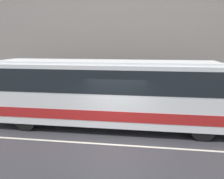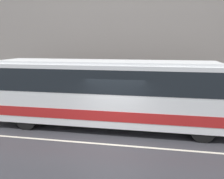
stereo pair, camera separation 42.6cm
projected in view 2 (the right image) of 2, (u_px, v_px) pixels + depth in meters
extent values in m
plane|color=#333338|center=(111.00, 145.00, 9.91)|extent=(60.00, 60.00, 0.00)
cube|color=gray|center=(128.00, 109.00, 14.99)|extent=(60.00, 2.56, 0.15)
cube|color=gray|center=(132.00, 25.00, 15.45)|extent=(60.00, 0.30, 10.11)
cube|color=#2D2B28|center=(131.00, 86.00, 15.99)|extent=(60.00, 0.06, 2.53)
cube|color=beige|center=(111.00, 145.00, 9.91)|extent=(54.00, 0.14, 0.01)
cube|color=white|center=(105.00, 92.00, 11.75)|extent=(11.82, 2.46, 2.70)
cube|color=#B21E1E|center=(105.00, 109.00, 11.89)|extent=(11.76, 2.49, 0.45)
cube|color=black|center=(105.00, 78.00, 11.62)|extent=(11.46, 2.48, 1.03)
cube|color=white|center=(105.00, 62.00, 11.48)|extent=(10.04, 2.09, 0.12)
cylinder|color=black|center=(203.00, 130.00, 10.11)|extent=(1.01, 0.28, 1.01)
cylinder|color=black|center=(196.00, 115.00, 12.18)|extent=(1.01, 0.28, 1.01)
cylinder|color=black|center=(27.00, 119.00, 11.61)|extent=(1.01, 0.28, 1.01)
cylinder|color=black|center=(47.00, 107.00, 13.67)|extent=(1.01, 0.28, 1.01)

